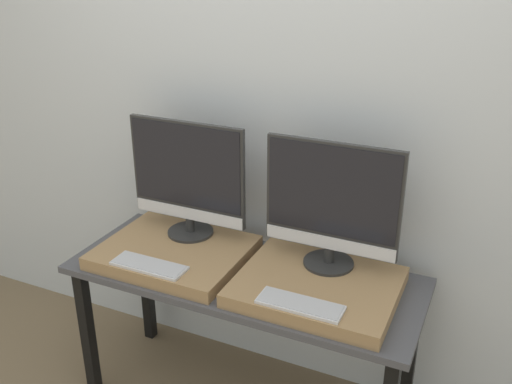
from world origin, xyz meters
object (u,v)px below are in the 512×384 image
object	(u,v)px
keyboard_left	(149,265)
monitor_right	(332,203)
keyboard_right	(300,304)
monitor_left	(188,177)

from	to	relation	value
keyboard_left	monitor_right	bearing A→B (deg)	26.50
monitor_right	keyboard_right	distance (m)	0.43
monitor_left	monitor_right	bearing A→B (deg)	0.00
keyboard_left	keyboard_right	size ratio (longest dim) A/B	1.00
monitor_left	keyboard_right	bearing A→B (deg)	-26.50
keyboard_left	keyboard_right	bearing A→B (deg)	0.00
monitor_right	keyboard_right	bearing A→B (deg)	-90.00
monitor_right	keyboard_right	size ratio (longest dim) A/B	1.72
keyboard_right	keyboard_left	bearing A→B (deg)	180.00
monitor_right	keyboard_left	bearing A→B (deg)	-153.50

